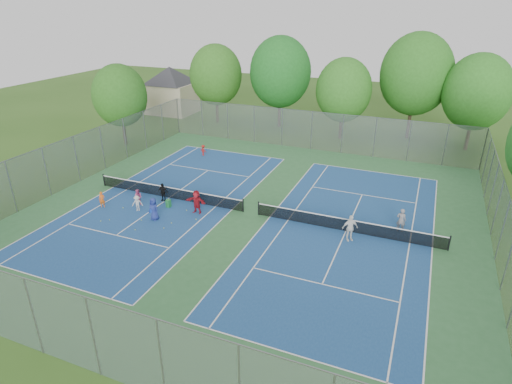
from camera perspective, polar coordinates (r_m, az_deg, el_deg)
ground at (r=31.38m, az=-0.70°, el=-2.86°), size 120.00×120.00×0.00m
court_pad at (r=31.38m, az=-0.70°, el=-2.85°), size 32.00×32.00×0.01m
court_left at (r=34.46m, az=-11.47°, el=-0.75°), size 10.97×23.77×0.01m
court_right at (r=29.65m, az=11.90°, el=-5.12°), size 10.97×23.77×0.01m
net_left at (r=34.28m, az=-11.53°, el=-0.09°), size 12.87×0.10×0.91m
net_right at (r=29.44m, az=11.97°, el=-4.38°), size 12.87×0.10×0.91m
fence_north at (r=44.82m, az=7.41°, el=8.12°), size 32.00×0.10×4.00m
fence_south at (r=19.13m, az=-20.85°, el=-17.70°), size 32.00×0.10×4.00m
fence_west at (r=39.24m, az=-22.80°, el=4.04°), size 0.10×32.00×4.00m
fence_east at (r=28.90m, az=30.00°, el=-4.47°), size 0.10×32.00×4.00m
house at (r=60.49m, az=-11.37°, el=14.20°), size 11.03×11.03×7.30m
tree_nw at (r=54.48m, az=-5.38°, el=15.28°), size 6.40×6.40×9.58m
tree_nl at (r=52.14m, az=3.26°, el=15.66°), size 7.20×7.20×10.69m
tree_nc at (r=48.36m, az=11.62°, el=13.16°), size 6.00×6.00×8.85m
tree_nr at (r=50.24m, az=20.58°, el=14.48°), size 7.60×7.60×11.42m
tree_ne at (r=48.56m, az=27.40°, el=11.74°), size 6.60×6.60×9.77m
tree_side_w at (r=47.49m, az=-17.72°, el=12.15°), size 5.60×5.60×8.47m
ball_crate at (r=32.40m, az=-13.63°, el=-2.40°), size 0.38×0.38×0.28m
ball_hopper at (r=32.83m, az=-11.60°, el=-1.51°), size 0.34×0.34×0.61m
student_a at (r=34.07m, az=-19.85°, el=-0.96°), size 0.54×0.47×1.24m
student_b at (r=33.61m, az=-15.44°, el=-0.68°), size 0.62×0.49×1.26m
student_c at (r=32.68m, az=-15.55°, el=-1.46°), size 0.91×0.78×1.22m
student_d at (r=33.80m, az=-12.32°, el=-0.01°), size 0.88×0.42×1.46m
student_e at (r=31.00m, az=-13.48°, el=-2.21°), size 0.89×0.64×1.68m
student_f at (r=31.36m, az=-7.93°, el=-1.31°), size 1.68×0.61×1.78m
child_far_baseline at (r=43.29m, az=-7.04°, el=5.55°), size 0.79×0.58×1.10m
instructor at (r=30.22m, az=18.79°, el=-3.58°), size 0.63×0.43×1.70m
teen_court_b at (r=28.25m, az=12.41°, el=-4.70°), size 1.12×0.94×1.79m
tennis_ball_0 at (r=33.28m, az=-13.43°, el=-1.84°), size 0.07×0.07×0.07m
tennis_ball_1 at (r=32.14m, az=-9.23°, el=-2.44°), size 0.07×0.07×0.07m
tennis_ball_2 at (r=33.60m, az=-17.31°, el=-2.05°), size 0.07×0.07×0.07m
tennis_ball_3 at (r=30.76m, az=-7.99°, el=-3.63°), size 0.07×0.07×0.07m
tennis_ball_4 at (r=32.13m, az=-20.00°, el=-3.70°), size 0.07×0.07×0.07m
tennis_ball_5 at (r=30.26m, az=-15.80°, el=-4.89°), size 0.07×0.07×0.07m
tennis_ball_6 at (r=32.10m, az=-18.94°, el=-3.56°), size 0.07×0.07×0.07m
tennis_ball_7 at (r=30.54m, az=-11.20°, el=-4.10°), size 0.07×0.07×0.07m
tennis_ball_8 at (r=30.00m, az=-12.19°, el=-4.75°), size 0.07×0.07×0.07m
tennis_ball_9 at (r=33.36m, az=-12.83°, el=-1.71°), size 0.07×0.07×0.07m
tennis_ball_10 at (r=31.41m, az=-15.04°, el=-3.67°), size 0.07×0.07×0.07m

